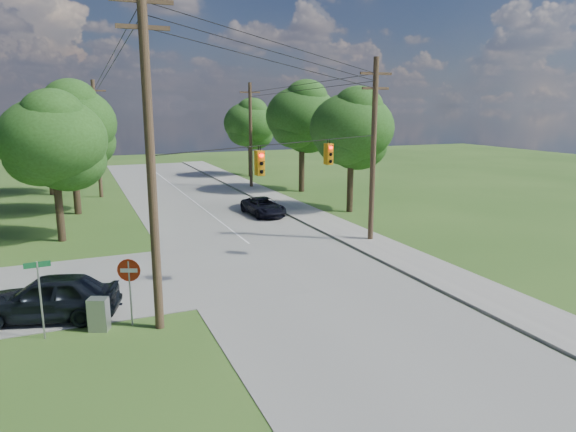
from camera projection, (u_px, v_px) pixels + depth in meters
name	position (u px, v px, depth m)	size (l,w,h in m)	color
ground	(282.00, 312.00, 19.91)	(140.00, 140.00, 0.00)	#2E511B
main_road	(282.00, 269.00, 25.17)	(10.00, 100.00, 0.03)	gray
sidewalk_east	(396.00, 253.00, 27.69)	(2.60, 100.00, 0.12)	#A3A199
pole_sw	(150.00, 155.00, 17.23)	(2.00, 0.32, 12.00)	brown
pole_ne	(373.00, 148.00, 29.33)	(2.00, 0.32, 10.50)	brown
pole_north_e	(251.00, 135.00, 49.25)	(2.00, 0.32, 10.00)	brown
pole_north_w	(97.00, 138.00, 44.00)	(2.00, 0.32, 10.00)	brown
power_lines	(230.00, 82.00, 28.96)	(13.93, 29.62, 4.93)	black
traffic_signals	(297.00, 158.00, 23.71)	(4.91, 3.27, 1.05)	orange
tree_w_near	(53.00, 140.00, 29.18)	(6.00, 6.00, 8.40)	#413020
tree_w_mid	(70.00, 124.00, 36.63)	(6.40, 6.40, 9.22)	#413020
tree_w_far	(46.00, 124.00, 44.97)	(6.00, 6.00, 8.73)	#413020
tree_e_near	(352.00, 128.00, 37.55)	(6.20, 6.20, 8.81)	#413020
tree_e_mid	(302.00, 116.00, 46.62)	(6.60, 6.60, 9.64)	#413020
tree_e_far	(250.00, 123.00, 57.28)	(5.80, 5.80, 8.32)	#413020
car_cross_dark	(49.00, 297.00, 19.04)	(2.03, 5.04, 1.72)	black
car_main_north	(263.00, 206.00, 37.36)	(2.11, 4.57, 1.27)	black
control_cabinet	(99.00, 314.00, 18.19)	(0.67, 0.48, 1.20)	gray
do_not_enter_sign	(129.00, 278.00, 18.35)	(0.78, 0.36, 2.52)	gray
street_name_sign	(40.00, 290.00, 17.27)	(0.83, 0.09, 2.77)	gray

